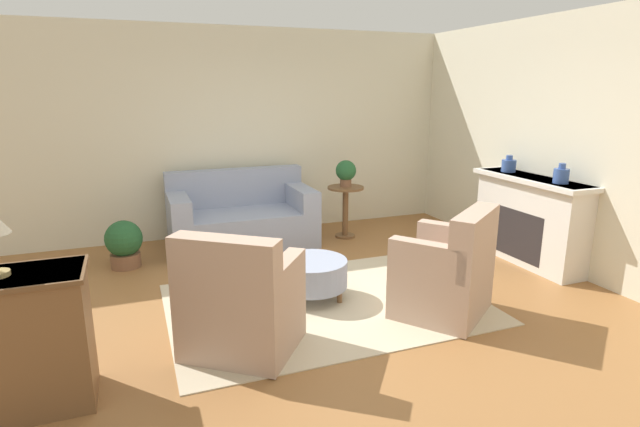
% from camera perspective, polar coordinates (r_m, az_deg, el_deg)
% --- Properties ---
extents(ground_plane, '(16.00, 16.00, 0.00)m').
position_cam_1_polar(ground_plane, '(4.84, 0.67, -10.30)').
color(ground_plane, '#996638').
extents(wall_back, '(9.45, 0.12, 2.80)m').
position_cam_1_polar(wall_back, '(7.10, -7.69, 9.15)').
color(wall_back, beige).
rests_on(wall_back, ground_plane).
extents(wall_right, '(0.12, 9.66, 2.80)m').
position_cam_1_polar(wall_right, '(6.13, 26.94, 6.97)').
color(wall_right, beige).
rests_on(wall_right, ground_plane).
extents(rug, '(2.91, 2.06, 0.01)m').
position_cam_1_polar(rug, '(4.84, 0.67, -10.25)').
color(rug, beige).
rests_on(rug, ground_plane).
extents(couch, '(1.82, 0.98, 0.95)m').
position_cam_1_polar(couch, '(6.59, -8.97, -0.60)').
color(couch, '#8E99B2').
rests_on(couch, ground_plane).
extents(armchair_left, '(1.08, 1.06, 0.98)m').
position_cam_1_polar(armchair_left, '(3.93, -9.15, -10.35)').
color(armchair_left, tan).
rests_on(armchair_left, rug).
extents(armchair_right, '(1.08, 1.06, 0.98)m').
position_cam_1_polar(armchair_right, '(4.64, 14.39, -6.69)').
color(armchair_right, tan).
rests_on(armchair_right, rug).
extents(ottoman_table, '(0.70, 0.70, 0.38)m').
position_cam_1_polar(ottoman_table, '(4.87, -0.98, -6.83)').
color(ottoman_table, '#8E99B2').
rests_on(ottoman_table, rug).
extents(side_table, '(0.49, 0.49, 0.71)m').
position_cam_1_polar(side_table, '(6.81, 2.93, 1.15)').
color(side_table, brown).
rests_on(side_table, ground_plane).
extents(fireplace, '(0.44, 1.54, 1.02)m').
position_cam_1_polar(fireplace, '(6.28, 22.80, -0.50)').
color(fireplace, silver).
rests_on(fireplace, ground_plane).
extents(dresser, '(0.97, 0.51, 0.91)m').
position_cam_1_polar(dresser, '(3.75, -32.03, -12.37)').
color(dresser, brown).
rests_on(dresser, ground_plane).
extents(vase_mantel_near, '(0.17, 0.17, 0.20)m').
position_cam_1_polar(vase_mantel_near, '(6.45, 20.77, 5.18)').
color(vase_mantel_near, '#38569E').
rests_on(vase_mantel_near, fireplace).
extents(vase_mantel_far, '(0.16, 0.16, 0.21)m').
position_cam_1_polar(vase_mantel_far, '(5.89, 25.85, 3.95)').
color(vase_mantel_far, '#38569E').
rests_on(vase_mantel_far, fireplace).
extents(potted_plant_on_side_table, '(0.28, 0.28, 0.36)m').
position_cam_1_polar(potted_plant_on_side_table, '(6.72, 2.97, 4.79)').
color(potted_plant_on_side_table, brown).
rests_on(potted_plant_on_side_table, side_table).
extents(potted_plant_floor, '(0.41, 0.41, 0.55)m').
position_cam_1_polar(potted_plant_floor, '(6.12, -21.49, -3.15)').
color(potted_plant_floor, brown).
rests_on(potted_plant_floor, ground_plane).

